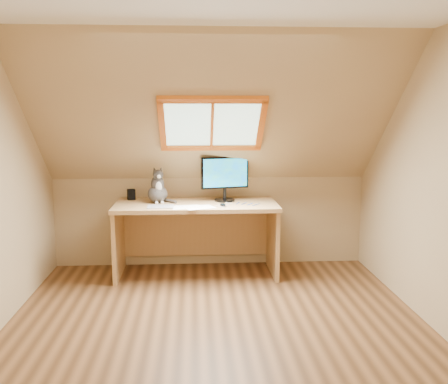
{
  "coord_description": "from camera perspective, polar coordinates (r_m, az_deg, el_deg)",
  "views": [
    {
      "loc": [
        -0.18,
        -3.82,
        1.75
      ],
      "look_at": [
        0.11,
        1.0,
        0.96
      ],
      "focal_mm": 40.0,
      "sensor_mm": 36.0,
      "label": 1
    }
  ],
  "objects": [
    {
      "name": "cat",
      "position": [
        5.34,
        -7.6,
        0.27
      ],
      "size": [
        0.27,
        0.3,
        0.39
      ],
      "color": "#443F3C",
      "rests_on": "desk"
    },
    {
      "name": "ground",
      "position": [
        4.21,
        -0.75,
        -15.29
      ],
      "size": [
        3.5,
        3.5,
        0.0
      ],
      "primitive_type": "plane",
      "color": "brown",
      "rests_on": "ground"
    },
    {
      "name": "papers",
      "position": [
        5.04,
        -3.93,
        -1.78
      ],
      "size": [
        0.35,
        0.3,
        0.01
      ],
      "color": "white",
      "rests_on": "desk"
    },
    {
      "name": "cables",
      "position": [
        5.19,
        1.62,
        -1.41
      ],
      "size": [
        0.51,
        0.26,
        0.01
      ],
      "color": "silver",
      "rests_on": "desk"
    },
    {
      "name": "desk_speaker",
      "position": [
        5.57,
        -10.56,
        -0.27
      ],
      "size": [
        0.1,
        0.1,
        0.11
      ],
      "primitive_type": "cube",
      "rotation": [
        0.0,
        0.0,
        0.29
      ],
      "color": "black",
      "rests_on": "desk"
    },
    {
      "name": "room_shell",
      "position": [
        3.75,
        -0.73,
        4.39
      ],
      "size": [
        3.52,
        3.52,
        2.41
      ],
      "color": "tan",
      "rests_on": "ground"
    },
    {
      "name": "graphics_tablet",
      "position": [
        5.09,
        -7.27,
        -1.68
      ],
      "size": [
        0.26,
        0.19,
        0.01
      ],
      "primitive_type": "cube",
      "rotation": [
        0.0,
        0.0,
        0.01
      ],
      "color": "#B2B2B7",
      "rests_on": "desk"
    },
    {
      "name": "desk",
      "position": [
        5.41,
        -3.2,
        -3.55
      ],
      "size": [
        1.71,
        0.75,
        0.78
      ],
      "color": "tan",
      "rests_on": "ground"
    },
    {
      "name": "mouse",
      "position": [
        5.09,
        -0.14,
        -1.49
      ],
      "size": [
        0.07,
        0.11,
        0.03
      ],
      "primitive_type": "ellipsoid",
      "rotation": [
        0.0,
        0.0,
        0.17
      ],
      "color": "black",
      "rests_on": "desk"
    },
    {
      "name": "monitor",
      "position": [
        5.35,
        0.1,
        1.87
      ],
      "size": [
        0.52,
        0.22,
        0.48
      ],
      "color": "black",
      "rests_on": "desk"
    }
  ]
}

